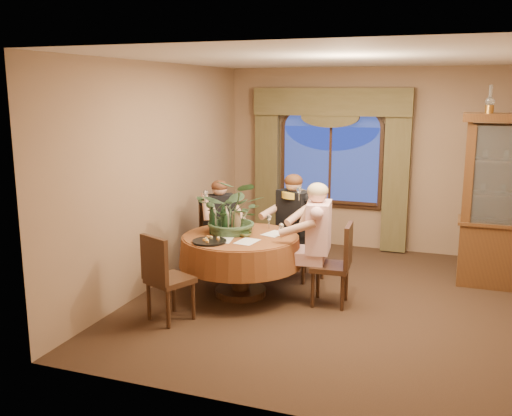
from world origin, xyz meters
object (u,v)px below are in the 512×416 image
(wine_bottle_3, at_px, (223,217))
(wine_bottle_2, at_px, (212,220))
(dining_table, at_px, (241,265))
(oil_lamp_left, at_px, (490,99))
(chair_back_right, at_px, (304,243))
(person_back, at_px, (220,227))
(stoneware_vase, at_px, (236,222))
(chair_front_left, at_px, (170,277))
(chair_back, at_px, (218,238))
(chair_right, at_px, (330,265))
(wine_bottle_4, at_px, (214,217))
(olive_bowl, at_px, (245,235))
(wine_bottle_1, at_px, (226,220))
(centerpiece_plant, at_px, (234,186))
(wine_bottle_0, at_px, (225,222))
(person_scarf, at_px, (294,226))
(person_pink, at_px, (318,243))

(wine_bottle_3, bearing_deg, wine_bottle_2, -103.26)
(dining_table, bearing_deg, oil_lamp_left, 28.00)
(chair_back_right, relative_size, person_back, 0.75)
(dining_table, xyz_separation_m, stoneware_vase, (-0.11, 0.14, 0.50))
(chair_front_left, relative_size, stoneware_vase, 3.76)
(chair_back, bearing_deg, stoneware_vase, 90.46)
(chair_right, relative_size, wine_bottle_3, 2.91)
(oil_lamp_left, xyz_separation_m, wine_bottle_4, (-3.11, -1.32, -1.44))
(olive_bowl, bearing_deg, wine_bottle_3, 149.49)
(dining_table, distance_m, wine_bottle_4, 0.69)
(chair_back, xyz_separation_m, wine_bottle_4, (0.22, -0.62, 0.44))
(chair_back, bearing_deg, chair_front_left, 56.57)
(wine_bottle_1, bearing_deg, chair_right, 0.84)
(centerpiece_plant, distance_m, wine_bottle_0, 0.45)
(wine_bottle_2, bearing_deg, person_scarf, 50.23)
(olive_bowl, height_order, wine_bottle_0, wine_bottle_0)
(person_scarf, relative_size, wine_bottle_2, 4.23)
(olive_bowl, bearing_deg, person_back, 131.32)
(person_pink, height_order, person_scarf, person_pink)
(wine_bottle_4, bearing_deg, person_scarf, 42.98)
(chair_right, bearing_deg, wine_bottle_2, 90.47)
(oil_lamp_left, relative_size, stoneware_vase, 1.33)
(wine_bottle_1, relative_size, wine_bottle_3, 1.00)
(dining_table, distance_m, chair_back, 0.98)
(person_back, distance_m, wine_bottle_2, 0.85)
(chair_right, bearing_deg, chair_front_left, 120.70)
(person_pink, relative_size, person_back, 1.11)
(chair_back, height_order, wine_bottle_0, wine_bottle_0)
(dining_table, xyz_separation_m, centerpiece_plant, (-0.11, 0.10, 0.95))
(dining_table, distance_m, chair_front_left, 1.07)
(person_scarf, relative_size, wine_bottle_1, 4.23)
(wine_bottle_1, bearing_deg, person_pink, 3.44)
(wine_bottle_4, bearing_deg, wine_bottle_1, -19.31)
(chair_back_right, height_order, olive_bowl, chair_back_right)
(dining_table, height_order, person_scarf, person_scarf)
(chair_back_right, relative_size, olive_bowl, 6.43)
(oil_lamp_left, height_order, wine_bottle_2, oil_lamp_left)
(centerpiece_plant, relative_size, wine_bottle_1, 2.90)
(oil_lamp_left, xyz_separation_m, person_scarf, (-2.30, -0.56, -1.65))
(wine_bottle_1, bearing_deg, chair_back_right, 46.74)
(oil_lamp_left, bearing_deg, person_scarf, -166.39)
(olive_bowl, bearing_deg, stoneware_vase, 137.29)
(chair_back, relative_size, wine_bottle_4, 2.91)
(person_scarf, distance_m, wine_bottle_1, 1.06)
(chair_back_right, distance_m, chair_front_left, 2.09)
(stoneware_vase, height_order, wine_bottle_0, wine_bottle_0)
(chair_front_left, relative_size, person_pink, 0.67)
(wine_bottle_0, bearing_deg, olive_bowl, 8.27)
(person_back, height_order, wine_bottle_0, person_back)
(chair_front_left, bearing_deg, person_scarf, 89.46)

